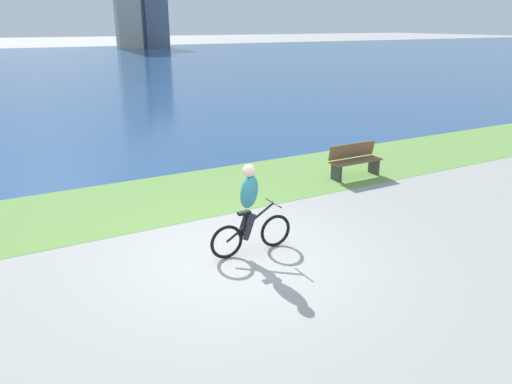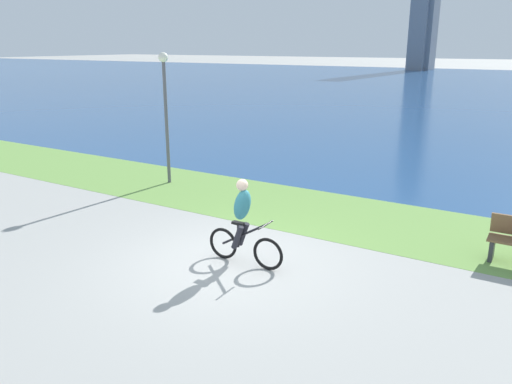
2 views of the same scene
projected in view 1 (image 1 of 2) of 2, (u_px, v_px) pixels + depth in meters
The scene contains 5 objects.
ground_plane at pixel (242, 258), 8.64m from camera, with size 300.00×300.00×0.00m, color #9E9E99.
grass_strip_bayside at pixel (171, 196), 11.70m from camera, with size 120.00×3.38×0.01m, color #6B9947.
bay_water_surface at pixel (21, 67), 45.86m from camera, with size 300.00×79.42×0.00m, color navy.
cyclist_lead at pixel (250, 210), 8.59m from camera, with size 1.63×0.52×1.67m.
bench_near_path at pixel (355, 160), 13.10m from camera, with size 1.50×0.47×0.90m.
Camera 1 is at (-3.56, -6.91, 3.96)m, focal length 34.13 mm.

